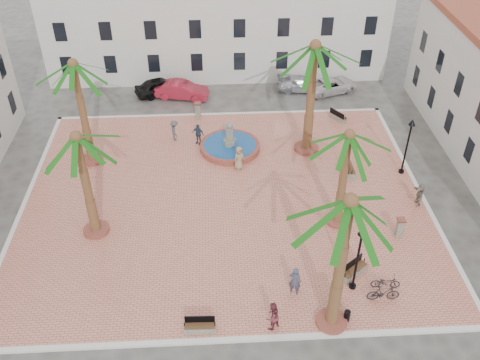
# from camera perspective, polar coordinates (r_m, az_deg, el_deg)

# --- Properties ---
(ground) EXTENTS (120.00, 120.00, 0.00)m
(ground) POSITION_cam_1_polar(r_m,az_deg,el_deg) (35.13, -1.63, -2.14)
(ground) COLOR #56544F
(ground) RESTS_ON ground
(plaza) EXTENTS (26.00, 22.00, 0.15)m
(plaza) POSITION_cam_1_polar(r_m,az_deg,el_deg) (35.08, -1.63, -2.04)
(plaza) COLOR #DA7C65
(plaza) RESTS_ON ground
(kerb_n) EXTENTS (26.30, 0.30, 0.16)m
(kerb_n) POSITION_cam_1_polar(r_m,az_deg,el_deg) (44.16, -2.11, 7.01)
(kerb_n) COLOR silver
(kerb_n) RESTS_ON ground
(kerb_s) EXTENTS (26.30, 0.30, 0.16)m
(kerb_s) POSITION_cam_1_polar(r_m,az_deg,el_deg) (27.45, -0.84, -16.68)
(kerb_s) COLOR silver
(kerb_s) RESTS_ON ground
(kerb_e) EXTENTS (0.30, 22.30, 0.16)m
(kerb_e) POSITION_cam_1_polar(r_m,az_deg,el_deg) (37.59, 18.59, -1.23)
(kerb_e) COLOR silver
(kerb_e) RESTS_ON ground
(kerb_w) EXTENTS (0.30, 22.30, 0.16)m
(kerb_w) POSITION_cam_1_polar(r_m,az_deg,el_deg) (37.23, -22.08, -2.59)
(kerb_w) COLOR silver
(kerb_w) RESTS_ON ground
(building_north) EXTENTS (30.40, 7.40, 9.50)m
(building_north) POSITION_cam_1_polar(r_m,az_deg,el_deg) (50.32, -2.51, 16.80)
(building_north) COLOR silver
(building_north) RESTS_ON ground
(fountain) EXTENTS (4.41, 4.41, 2.28)m
(fountain) POSITION_cam_1_polar(r_m,az_deg,el_deg) (39.49, -1.09, 3.68)
(fountain) COLOR #9D493A
(fountain) RESTS_ON plaza
(palm_nw) EXTENTS (5.02, 5.02, 7.89)m
(palm_nw) POSITION_cam_1_polar(r_m,az_deg,el_deg) (36.57, -17.16, 10.59)
(palm_nw) COLOR #9D493A
(palm_nw) RESTS_ON plaza
(palm_sw) EXTENTS (5.04, 5.04, 7.14)m
(palm_sw) POSITION_cam_1_polar(r_m,az_deg,el_deg) (30.19, -16.83, 3.12)
(palm_sw) COLOR #9D493A
(palm_sw) RESTS_ON plaza
(palm_s) EXTENTS (5.18, 5.18, 8.33)m
(palm_s) POSITION_cam_1_polar(r_m,az_deg,el_deg) (23.26, 11.46, -3.88)
(palm_s) COLOR #9D493A
(palm_s) RESTS_ON plaza
(palm_e) EXTENTS (4.75, 4.75, 6.69)m
(palm_e) POSITION_cam_1_polar(r_m,az_deg,el_deg) (30.45, 11.44, 3.56)
(palm_e) COLOR #9D493A
(palm_e) RESTS_ON plaza
(palm_ne) EXTENTS (5.81, 5.81, 8.54)m
(palm_ne) POSITION_cam_1_polar(r_m,az_deg,el_deg) (36.45, 7.93, 12.68)
(palm_ne) COLOR #9D493A
(palm_ne) RESTS_ON plaza
(bench_s) EXTENTS (1.61, 0.54, 0.84)m
(bench_s) POSITION_cam_1_polar(r_m,az_deg,el_deg) (27.59, -4.29, -15.37)
(bench_s) COLOR gray
(bench_s) RESTS_ON plaza
(bench_se) EXTENTS (1.73, 1.52, 0.94)m
(bench_se) POSITION_cam_1_polar(r_m,az_deg,el_deg) (30.58, 12.05, -9.45)
(bench_se) COLOR gray
(bench_se) RESTS_ON plaza
(bench_e) EXTENTS (0.66, 2.02, 1.06)m
(bench_e) POSITION_cam_1_polar(r_m,az_deg,el_deg) (37.94, 11.43, 1.27)
(bench_e) COLOR gray
(bench_e) RESTS_ON plaza
(bench_ne) EXTENTS (1.30, 1.60, 0.85)m
(bench_ne) POSITION_cam_1_polar(r_m,az_deg,el_deg) (43.87, 10.41, 6.63)
(bench_ne) COLOR gray
(bench_ne) RESTS_ON plaza
(lamppost_s) EXTENTS (0.47, 0.47, 4.29)m
(lamppost_s) POSITION_cam_1_polar(r_m,az_deg,el_deg) (28.05, 12.62, -7.13)
(lamppost_s) COLOR black
(lamppost_s) RESTS_ON plaza
(lamppost_e) EXTENTS (0.46, 0.46, 4.27)m
(lamppost_e) POSITION_cam_1_polar(r_m,az_deg,el_deg) (37.40, 17.58, 4.37)
(lamppost_e) COLOR black
(lamppost_e) RESTS_ON plaza
(bollard_se) EXTENTS (0.54, 0.54, 1.26)m
(bollard_se) POSITION_cam_1_polar(r_m,az_deg,el_deg) (28.68, 10.14, -12.01)
(bollard_se) COLOR gray
(bollard_se) RESTS_ON plaza
(bollard_n) EXTENTS (0.56, 0.56, 1.41)m
(bollard_n) POSITION_cam_1_polar(r_m,az_deg,el_deg) (43.21, -4.50, 7.41)
(bollard_n) COLOR gray
(bollard_n) RESTS_ON plaza
(bollard_e) EXTENTS (0.49, 0.49, 1.33)m
(bollard_e) POSITION_cam_1_polar(r_m,az_deg,el_deg) (33.23, 16.68, -4.85)
(bollard_e) COLOR gray
(bollard_e) RESTS_ON plaza
(litter_bin) EXTENTS (0.33, 0.33, 0.63)m
(litter_bin) POSITION_cam_1_polar(r_m,az_deg,el_deg) (28.36, 11.34, -14.01)
(litter_bin) COLOR black
(litter_bin) RESTS_ON plaza
(cyclist_a) EXTENTS (0.78, 0.66, 1.82)m
(cyclist_a) POSITION_cam_1_polar(r_m,az_deg,el_deg) (28.71, 5.88, -10.64)
(cyclist_a) COLOR #3A4256
(cyclist_a) RESTS_ON plaza
(bicycle_a) EXTENTS (1.62, 0.70, 0.83)m
(bicycle_a) POSITION_cam_1_polar(r_m,az_deg,el_deg) (30.20, 15.27, -10.46)
(bicycle_a) COLOR black
(bicycle_a) RESTS_ON plaza
(cyclist_b) EXTENTS (1.06, 1.03, 1.72)m
(cyclist_b) POSITION_cam_1_polar(r_m,az_deg,el_deg) (27.18, 3.45, -14.29)
(cyclist_b) COLOR maroon
(cyclist_b) RESTS_ON plaza
(bicycle_b) EXTENTS (1.74, 0.52, 1.04)m
(bicycle_b) POSITION_cam_1_polar(r_m,az_deg,el_deg) (29.49, 15.05, -11.57)
(bicycle_b) COLOR black
(bicycle_b) RESTS_ON plaza
(pedestrian_fountain_a) EXTENTS (1.03, 0.97, 1.77)m
(pedestrian_fountain_a) POSITION_cam_1_polar(r_m,az_deg,el_deg) (37.15, -0.09, 2.36)
(pedestrian_fountain_a) COLOR #9E8964
(pedestrian_fountain_a) RESTS_ON plaza
(pedestrian_fountain_b) EXTENTS (1.04, 0.80, 1.64)m
(pedestrian_fountain_b) POSITION_cam_1_polar(r_m,az_deg,el_deg) (40.03, -4.49, 4.94)
(pedestrian_fountain_b) COLOR #2E3F55
(pedestrian_fountain_b) RESTS_ON plaza
(pedestrian_north) EXTENTS (0.86, 1.18, 1.63)m
(pedestrian_north) POSITION_cam_1_polar(r_m,az_deg,el_deg) (40.61, -6.99, 5.27)
(pedestrian_north) COLOR #45454A
(pedestrian_north) RESTS_ON plaza
(pedestrian_east) EXTENTS (0.61, 1.48, 1.55)m
(pedestrian_east) POSITION_cam_1_polar(r_m,az_deg,el_deg) (35.94, 18.59, -1.49)
(pedestrian_east) COLOR slate
(pedestrian_east) RESTS_ON plaza
(car_black) EXTENTS (4.70, 3.38, 1.49)m
(car_black) POSITION_cam_1_polar(r_m,az_deg,el_deg) (47.55, -8.51, 9.86)
(car_black) COLOR black
(car_black) RESTS_ON ground
(car_red) EXTENTS (4.76, 2.48, 1.49)m
(car_red) POSITION_cam_1_polar(r_m,az_deg,el_deg) (46.67, -6.21, 9.51)
(car_red) COLOR #AA1E31
(car_red) RESTS_ON ground
(car_silver) EXTENTS (4.53, 2.13, 1.28)m
(car_silver) POSITION_cam_1_polar(r_m,az_deg,el_deg) (48.01, 6.66, 10.16)
(car_silver) COLOR silver
(car_silver) RESTS_ON ground
(car_white) EXTENTS (5.05, 3.48, 1.28)m
(car_white) POSITION_cam_1_polar(r_m,az_deg,el_deg) (48.13, 9.75, 9.94)
(car_white) COLOR silver
(car_white) RESTS_ON ground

